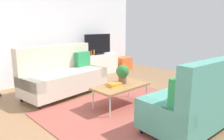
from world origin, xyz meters
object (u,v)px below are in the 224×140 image
object	(u,v)px
coffee_table	(121,87)
potted_plant	(123,73)
vase_1	(86,53)
tv	(98,45)
couch_green	(201,99)
storage_trunk	(123,64)
table_book_0	(115,85)
vase_0	(82,53)
tv_console	(98,64)
bottle_0	(91,53)
couch_beige	(64,75)
bottle_1	(94,52)

from	to	relation	value
coffee_table	potted_plant	distance (m)	0.28
vase_1	tv	bearing A→B (deg)	-9.22
couch_green	storage_trunk	xyz separation A→B (m)	(2.28, 3.76, -0.23)
couch_green	table_book_0	xyz separation A→B (m)	(-0.40, 1.46, -0.01)
couch_green	potted_plant	distance (m)	1.52
storage_trunk	vase_0	xyz separation A→B (m)	(-1.68, 0.15, 0.51)
tv_console	tv	bearing A→B (deg)	-90.00
vase_1	potted_plant	bearing A→B (deg)	-110.42
couch_green	tv	world-z (taller)	tv
tv	table_book_0	distance (m)	2.90
tv	bottle_0	xyz separation A→B (m)	(-0.29, -0.02, -0.24)
couch_beige	bottle_1	world-z (taller)	couch_beige
coffee_table	table_book_0	size ratio (longest dim) A/B	4.58
couch_beige	tv_console	size ratio (longest dim) A/B	1.42
potted_plant	coffee_table	bearing A→B (deg)	-148.11
tv_console	bottle_1	xyz separation A→B (m)	(-0.18, -0.04, 0.40)
coffee_table	potted_plant	world-z (taller)	potted_plant
tv_console	bottle_1	world-z (taller)	bottle_1
table_book_0	vase_1	size ratio (longest dim) A/B	1.42
vase_0	vase_1	size ratio (longest dim) A/B	1.09
potted_plant	vase_0	distance (m)	2.52
table_book_0	bottle_1	bearing A→B (deg)	59.24
bottle_0	tv	bearing A→B (deg)	3.94
storage_trunk	bottle_1	world-z (taller)	bottle_1
tv_console	storage_trunk	bearing A→B (deg)	-5.19
couch_beige	couch_green	world-z (taller)	same
coffee_table	tv	distance (m)	2.88
vase_0	bottle_1	size ratio (longest dim) A/B	1.11
coffee_table	bottle_0	distance (m)	2.68
bottle_1	tv_console	bearing A→B (deg)	12.55
table_book_0	bottle_1	world-z (taller)	bottle_1
couch_beige	potted_plant	xyz separation A→B (m)	(0.52, -1.34, 0.19)
tv_console	tv	xyz separation A→B (m)	(0.00, -0.02, 0.63)
tv	vase_0	size ratio (longest dim) A/B	5.46
tv	table_book_0	bearing A→B (deg)	-123.66
table_book_0	vase_1	xyz separation A→B (m)	(1.15, 2.45, 0.29)
potted_plant	bottle_1	bearing A→B (deg)	63.65
coffee_table	bottle_0	bearing A→B (deg)	64.09
bottle_1	couch_green	bearing A→B (deg)	-104.66
potted_plant	bottle_0	distance (m)	2.54
tv	bottle_0	bearing A→B (deg)	-176.06
bottle_1	storage_trunk	bearing A→B (deg)	-2.68
bottle_0	coffee_table	bearing A→B (deg)	-115.91
tv_console	potted_plant	bearing A→B (deg)	-119.38
bottle_0	couch_beige	bearing A→B (deg)	-147.96
potted_plant	vase_0	size ratio (longest dim) A/B	2.01
table_book_0	vase_0	distance (m)	2.66
couch_beige	vase_1	world-z (taller)	couch_beige
tv_console	potted_plant	distance (m)	2.72
tv	vase_0	xyz separation A→B (m)	(-0.58, 0.07, -0.22)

